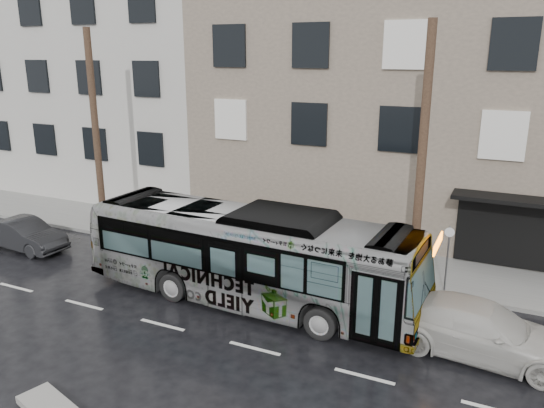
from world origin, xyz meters
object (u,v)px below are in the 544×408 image
at_px(utility_pole_front, 422,161).
at_px(white_sedan, 480,330).
at_px(sign_post, 447,260).
at_px(dark_sedan, 24,234).
at_px(utility_pole_rear, 96,135).
at_px(bus, 249,255).

bearing_deg(utility_pole_front, white_sedan, -54.08).
xyz_separation_m(sign_post, white_sedan, (1.38, -3.42, -0.59)).
bearing_deg(dark_sedan, utility_pole_rear, -28.56).
xyz_separation_m(white_sedan, dark_sedan, (-18.27, 0.56, -0.10)).
relative_size(utility_pole_rear, bus, 0.77).
bearing_deg(bus, dark_sedan, 91.07).
height_order(sign_post, white_sedan, sign_post).
height_order(utility_pole_front, white_sedan, utility_pole_front).
bearing_deg(utility_pole_front, dark_sedan, -169.74).
xyz_separation_m(utility_pole_rear, white_sedan, (16.48, -3.42, -3.89)).
distance_m(bus, dark_sedan, 11.00).
bearing_deg(bus, utility_pole_front, -54.29).
distance_m(white_sedan, dark_sedan, 18.27).
distance_m(sign_post, white_sedan, 3.73).
distance_m(utility_pole_front, bus, 6.51).
bearing_deg(utility_pole_rear, bus, -18.98).
relative_size(bus, white_sedan, 2.25).
bearing_deg(utility_pole_rear, sign_post, 0.00).
bearing_deg(sign_post, bus, -152.03).
bearing_deg(white_sedan, utility_pole_front, 40.40).
bearing_deg(bus, white_sedan, -89.49).
height_order(bus, white_sedan, bus).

